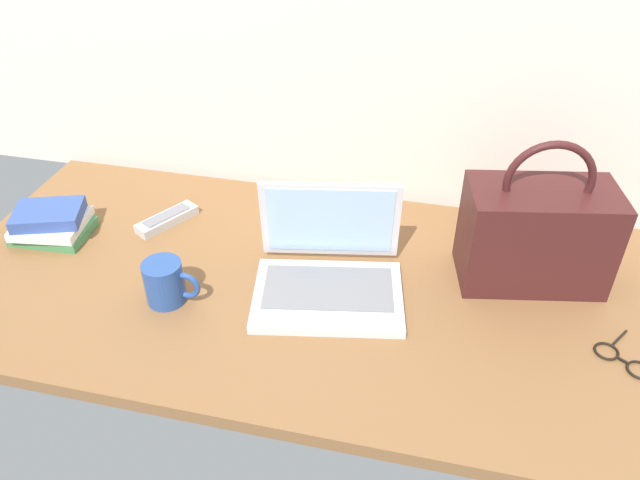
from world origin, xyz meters
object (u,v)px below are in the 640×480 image
at_px(coffee_mug, 166,282).
at_px(eyeglasses, 624,359).
at_px(book_stack, 51,223).
at_px(laptop, 329,269).
at_px(remote_control_near, 167,219).
at_px(handbag, 536,233).

distance_m(coffee_mug, eyeglasses, 0.90).
relative_size(coffee_mug, book_stack, 0.67).
bearing_deg(book_stack, eyeglasses, -5.50).
bearing_deg(laptop, remote_control_near, 161.68).
xyz_separation_m(coffee_mug, handbag, (0.73, 0.25, 0.07)).
xyz_separation_m(laptop, book_stack, (-0.68, 0.04, -0.01)).
relative_size(remote_control_near, handbag, 0.49).
bearing_deg(handbag, remote_control_near, 179.04).
height_order(eyeglasses, handbag, handbag).
height_order(remote_control_near, eyeglasses, remote_control_near).
relative_size(laptop, remote_control_near, 2.15).
xyz_separation_m(laptop, remote_control_near, (-0.44, 0.15, -0.03)).
distance_m(coffee_mug, remote_control_near, 0.29).
bearing_deg(eyeglasses, book_stack, 174.50).
height_order(laptop, remote_control_near, laptop).
distance_m(laptop, book_stack, 0.68).
bearing_deg(remote_control_near, handbag, -0.96).
bearing_deg(coffee_mug, eyeglasses, 2.05).
bearing_deg(handbag, book_stack, -175.06).
xyz_separation_m(coffee_mug, remote_control_near, (-0.12, 0.26, -0.04)).
xyz_separation_m(laptop, handbag, (0.41, 0.13, 0.07)).
xyz_separation_m(coffee_mug, eyeglasses, (0.90, 0.03, -0.04)).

